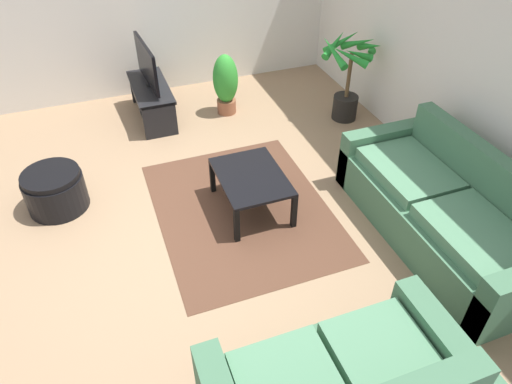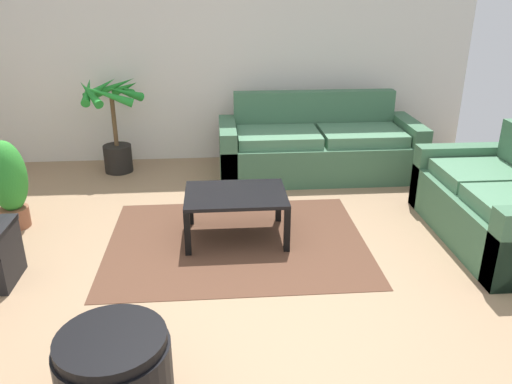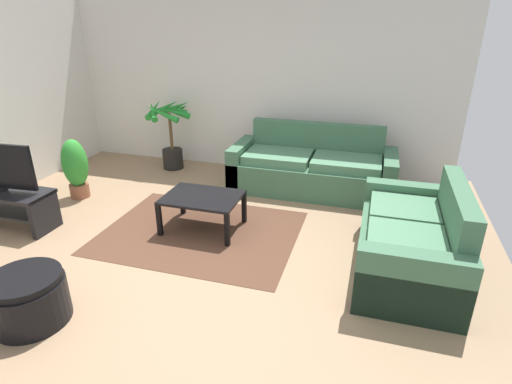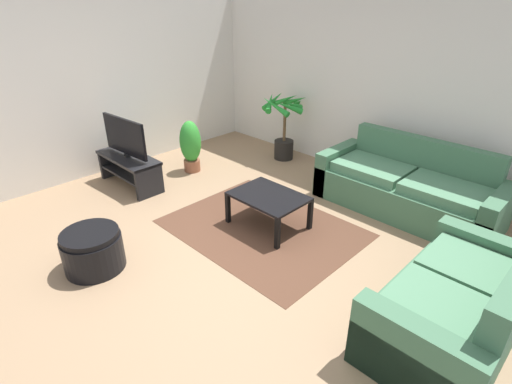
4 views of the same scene
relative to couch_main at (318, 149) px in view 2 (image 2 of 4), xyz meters
name	(u,v)px [view 2 (image 2 of 4)]	position (x,y,z in m)	size (l,w,h in m)	color
ground_plane	(238,284)	(-1.03, -2.28, -0.30)	(6.60, 6.60, 0.00)	#937556
wall_back	(224,48)	(-1.03, 0.72, 1.05)	(6.00, 0.06, 2.70)	silver
couch_main	(318,149)	(0.00, 0.00, 0.00)	(2.25, 0.90, 0.90)	#3F6B4C
couch_loveseat	(501,207)	(1.25, -1.74, 0.00)	(0.90, 1.66, 0.90)	#3F6B4C
coffee_table	(236,199)	(-1.01, -1.52, 0.06)	(0.86, 0.63, 0.42)	black
area_rug	(237,241)	(-1.01, -1.62, -0.30)	(2.20, 1.70, 0.01)	#513323
potted_palm	(114,123)	(-2.33, 0.26, 0.28)	(0.76, 0.71, 1.10)	black
potted_plant_small	(8,183)	(-3.01, -1.16, 0.13)	(0.33, 0.33, 0.82)	brown
ottoman	(115,370)	(-1.72, -3.38, -0.09)	(0.60, 0.60, 0.42)	black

